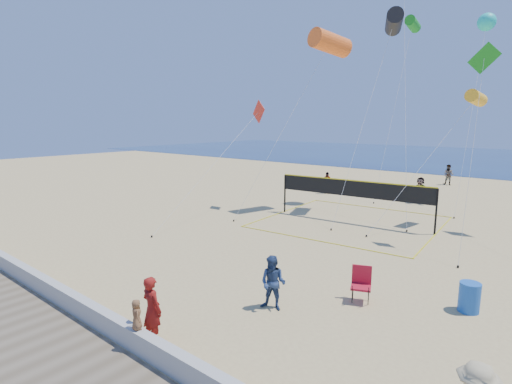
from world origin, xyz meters
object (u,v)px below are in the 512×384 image
Objects in this scene: woman at (152,310)px; trash_barrel at (469,297)px; volleyball_net at (352,193)px; camp_chair at (361,282)px.

woman reaches higher than trash_barrel.
volleyball_net is at bearing -82.39° from woman.
camp_chair is 3.19m from trash_barrel.
woman is 6.54m from camp_chair.
woman is 1.42× the size of camp_chair.
woman is at bearing -140.48° from camp_chair.
woman is at bearing -129.99° from trash_barrel.
volleyball_net reaches higher than camp_chair.
woman is 0.18× the size of volleyball_net.
woman reaches higher than camp_chair.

